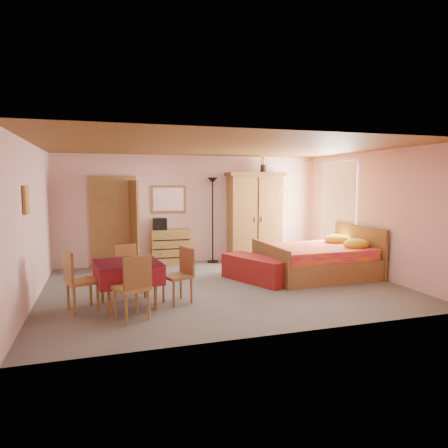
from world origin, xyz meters
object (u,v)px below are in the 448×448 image
object	(u,v)px
wardrobe	(254,217)
chair_north	(130,270)
bed	(316,252)
floor_lamp	(213,220)
chair_west	(82,281)
bench	(256,269)
stereo	(160,224)
dining_table	(128,284)
chair_south	(131,287)
wall_mirror	(168,199)
sunflower_vase	(263,162)
chair_east	(177,276)
chest_of_drawers	(170,247)

from	to	relation	value
wardrobe	chair_north	distance (m)	3.89
bed	chair_north	xyz separation A→B (m)	(-3.82, -0.20, -0.09)
floor_lamp	bed	size ratio (longest dim) A/B	0.93
bed	chair_west	world-z (taller)	bed
bed	bench	bearing A→B (deg)	-177.53
stereo	dining_table	bearing A→B (deg)	-107.17
floor_lamp	chair_west	size ratio (longest dim) A/B	2.20
wardrobe	chair_south	xyz separation A→B (m)	(-3.26, -3.54, -0.63)
stereo	bench	size ratio (longest dim) A/B	0.20
wall_mirror	bench	size ratio (longest dim) A/B	0.57
wall_mirror	sunflower_vase	distance (m)	2.52
bed	chair_north	size ratio (longest dim) A/B	2.62
chair_west	chair_east	world-z (taller)	chair_west
dining_table	chair_north	world-z (taller)	chair_north
sunflower_vase	bench	bearing A→B (deg)	-115.84
wall_mirror	chair_east	distance (m)	3.46
floor_lamp	bench	bearing A→B (deg)	-81.51
bench	chair_south	bearing A→B (deg)	-148.78
bed	bench	xyz separation A→B (m)	(-1.37, -0.08, -0.27)
sunflower_vase	chair_north	xyz separation A→B (m)	(-3.42, -2.14, -2.04)
bench	chair_north	xyz separation A→B (m)	(-2.45, -0.13, 0.18)
chest_of_drawers	sunflower_vase	bearing A→B (deg)	0.88
sunflower_vase	chair_east	world-z (taller)	sunflower_vase
chest_of_drawers	dining_table	world-z (taller)	chest_of_drawers
chair_south	chair_west	bearing A→B (deg)	114.35
chair_west	chair_east	size ratio (longest dim) A/B	1.05
sunflower_vase	chair_south	distance (m)	5.35
chest_of_drawers	wall_mirror	distance (m)	1.15
sunflower_vase	dining_table	world-z (taller)	sunflower_vase
wall_mirror	bench	xyz separation A→B (m)	(1.35, -2.32, -1.30)
stereo	chest_of_drawers	bearing A→B (deg)	-12.38
floor_lamp	wardrobe	bearing A→B (deg)	-4.49
sunflower_vase	dining_table	distance (m)	5.00
sunflower_vase	chair_north	world-z (taller)	sunflower_vase
sunflower_vase	wall_mirror	bearing A→B (deg)	172.52
chair_west	wardrobe	bearing A→B (deg)	108.21
floor_lamp	sunflower_vase	xyz separation A→B (m)	(1.29, -0.08, 1.43)
wall_mirror	chair_north	distance (m)	2.90
chair_north	chair_east	distance (m)	1.07
stereo	bed	distance (m)	3.65
wardrobe	chair_west	bearing A→B (deg)	-140.84
chair_west	bench	bearing A→B (deg)	87.60
dining_table	chair_south	xyz separation A→B (m)	(0.01, -0.65, 0.12)
wall_mirror	dining_table	world-z (taller)	wall_mirror
chair_east	wardrobe	bearing A→B (deg)	-60.61
bed	bench	distance (m)	1.40
bench	dining_table	bearing A→B (deg)	-160.81
bed	chair_east	bearing A→B (deg)	-162.75
chest_of_drawers	chair_west	size ratio (longest dim) A/B	0.95
floor_lamp	wall_mirror	bearing A→B (deg)	167.76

